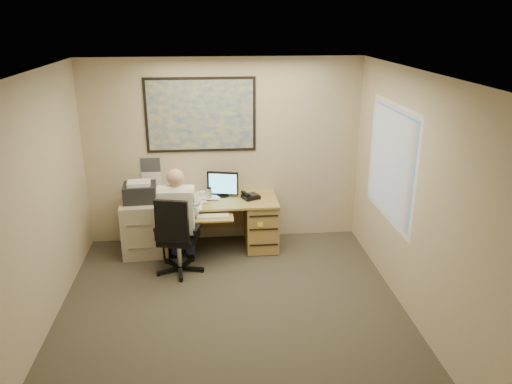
{
  "coord_description": "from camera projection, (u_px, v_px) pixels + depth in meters",
  "views": [
    {
      "loc": [
        -0.2,
        -4.8,
        3.23
      ],
      "look_at": [
        0.38,
        1.3,
        1.05
      ],
      "focal_mm": 35.0,
      "sensor_mm": 36.0,
      "label": 1
    }
  ],
  "objects": [
    {
      "name": "wall_calendar",
      "position": [
        151.0,
        172.0,
        7.24
      ],
      "size": [
        0.28,
        0.01,
        0.42
      ],
      "primitive_type": "cube",
      "color": "white",
      "rests_on": "room_shell"
    },
    {
      "name": "window_blinds",
      "position": [
        391.0,
        163.0,
        6.01
      ],
      "size": [
        0.06,
        1.4,
        1.3
      ],
      "primitive_type": null,
      "color": "beige",
      "rests_on": "room_shell"
    },
    {
      "name": "room_shell",
      "position": [
        231.0,
        208.0,
        5.15
      ],
      "size": [
        4.0,
        4.5,
        2.7
      ],
      "color": "#39352C",
      "rests_on": "ground"
    },
    {
      "name": "filing_cabinet",
      "position": [
        142.0,
        222.0,
        7.09
      ],
      "size": [
        0.59,
        0.7,
        1.07
      ],
      "rotation": [
        0.0,
        0.0,
        0.06
      ],
      "color": "#B6A993",
      "rests_on": "ground"
    },
    {
      "name": "desk",
      "position": [
        244.0,
        218.0,
        7.26
      ],
      "size": [
        1.6,
        0.97,
        1.11
      ],
      "color": "#AD924A",
      "rests_on": "ground"
    },
    {
      "name": "world_map",
      "position": [
        201.0,
        115.0,
        7.03
      ],
      "size": [
        1.56,
        0.03,
        1.06
      ],
      "primitive_type": "cube",
      "color": "#1E4C93",
      "rests_on": "room_shell"
    },
    {
      "name": "person",
      "position": [
        178.0,
        221.0,
        6.48
      ],
      "size": [
        0.63,
        0.88,
        1.41
      ],
      "primitive_type": null,
      "rotation": [
        0.0,
        0.0,
        -0.04
      ],
      "color": "white",
      "rests_on": "office_chair"
    },
    {
      "name": "office_chair",
      "position": [
        180.0,
        251.0,
        6.53
      ],
      "size": [
        0.78,
        0.78,
        1.09
      ],
      "rotation": [
        0.0,
        0.0,
        -0.23
      ],
      "color": "black",
      "rests_on": "ground"
    }
  ]
}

